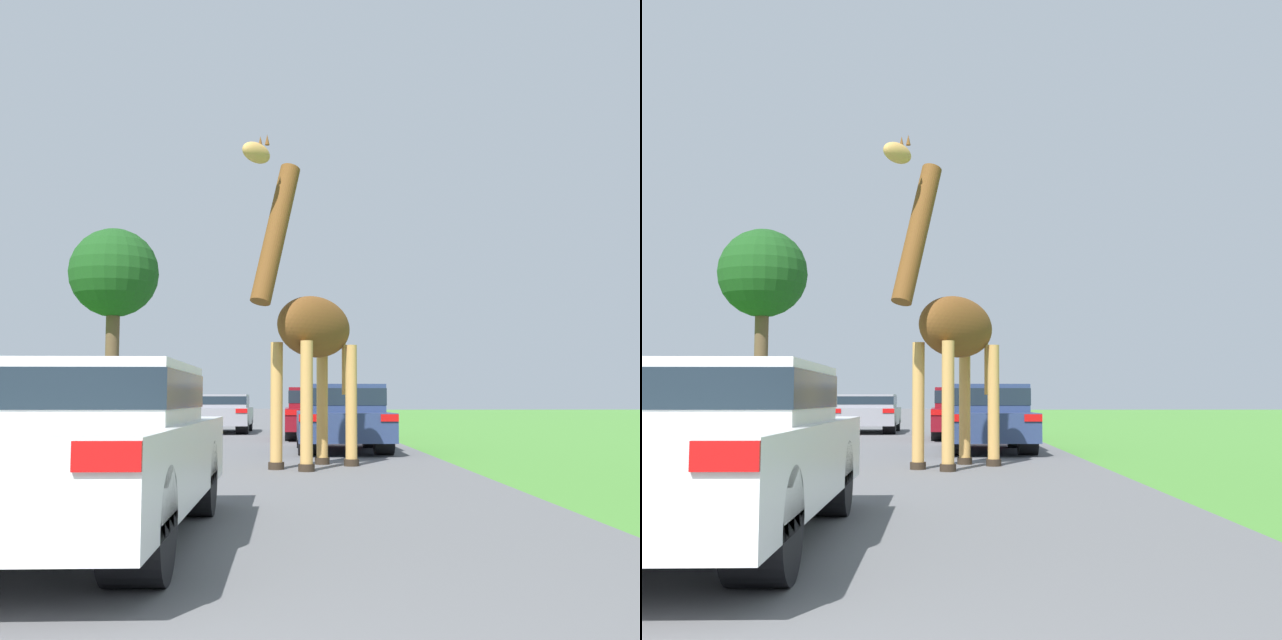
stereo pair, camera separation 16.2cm
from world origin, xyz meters
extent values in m
cube|color=#5B5B5E|center=(0.00, 30.00, 0.00)|extent=(7.59, 120.00, 0.00)
cylinder|color=tan|center=(1.35, 10.57, 0.97)|extent=(0.19, 0.19, 1.94)
cylinder|color=#2D2319|center=(1.35, 10.57, 0.06)|extent=(0.24, 0.24, 0.11)
cylinder|color=tan|center=(0.90, 10.92, 0.97)|extent=(0.19, 0.19, 1.94)
cylinder|color=#2D2319|center=(0.90, 10.92, 0.06)|extent=(0.24, 0.24, 0.11)
cylinder|color=tan|center=(2.09, 11.50, 0.97)|extent=(0.19, 0.19, 1.94)
cylinder|color=#2D2319|center=(2.09, 11.50, 0.06)|extent=(0.24, 0.24, 0.11)
cylinder|color=tan|center=(1.64, 11.86, 0.97)|extent=(0.19, 0.19, 1.94)
cylinder|color=#2D2319|center=(1.64, 11.86, 0.06)|extent=(0.24, 0.24, 0.11)
ellipsoid|color=brown|center=(1.50, 11.21, 2.20)|extent=(1.59, 1.76, 0.97)
cylinder|color=brown|center=(0.89, 10.44, 3.55)|extent=(0.86, 0.97, 2.25)
ellipsoid|color=tan|center=(0.60, 10.07, 4.67)|extent=(0.54, 0.59, 0.30)
cylinder|color=tan|center=(2.00, 11.85, 1.67)|extent=(0.07, 0.07, 1.07)
cone|color=brown|center=(0.75, 10.17, 4.90)|extent=(0.07, 0.07, 0.16)
cone|color=brown|center=(0.65, 10.25, 4.90)|extent=(0.07, 0.07, 0.16)
cube|color=silver|center=(-0.49, 4.69, 0.59)|extent=(1.80, 4.62, 0.59)
cube|color=silver|center=(-0.49, 4.69, 1.11)|extent=(1.62, 2.08, 0.45)
cube|color=#19232D|center=(-0.49, 4.69, 1.13)|extent=(1.64, 2.10, 0.27)
cube|color=red|center=(0.24, 2.38, 0.80)|extent=(0.32, 0.03, 0.14)
cylinder|color=black|center=(-1.21, 6.08, 0.34)|extent=(0.36, 0.69, 0.69)
cylinder|color=black|center=(0.23, 6.08, 0.34)|extent=(0.36, 0.69, 0.69)
cylinder|color=black|center=(0.23, 3.31, 0.34)|extent=(0.36, 0.69, 0.69)
cube|color=maroon|center=(1.94, 20.51, 0.54)|extent=(1.88, 3.96, 0.56)
cube|color=maroon|center=(1.94, 20.51, 1.10)|extent=(1.69, 1.78, 0.56)
cube|color=#19232D|center=(1.94, 20.51, 1.13)|extent=(1.71, 1.80, 0.33)
cube|color=red|center=(1.17, 18.52, 0.74)|extent=(0.34, 0.03, 0.14)
cube|color=red|center=(2.71, 18.52, 0.74)|extent=(0.34, 0.03, 0.14)
cylinder|color=black|center=(1.19, 21.70, 0.30)|extent=(0.38, 0.60, 0.60)
cylinder|color=black|center=(2.69, 21.70, 0.30)|extent=(0.38, 0.60, 0.60)
cylinder|color=black|center=(1.19, 19.32, 0.30)|extent=(0.38, 0.60, 0.60)
cylinder|color=black|center=(2.69, 19.32, 0.30)|extent=(0.38, 0.60, 0.60)
cube|color=navy|center=(2.18, 15.19, 0.53)|extent=(1.82, 3.92, 0.55)
cube|color=navy|center=(2.18, 15.19, 1.08)|extent=(1.64, 1.77, 0.56)
cube|color=#19232D|center=(2.18, 15.19, 1.11)|extent=(1.66, 1.78, 0.34)
cube|color=red|center=(1.44, 13.22, 0.73)|extent=(0.33, 0.03, 0.13)
cube|color=red|center=(2.93, 13.22, 0.73)|extent=(0.33, 0.03, 0.13)
cylinder|color=black|center=(1.46, 16.37, 0.30)|extent=(0.36, 0.60, 0.60)
cylinder|color=black|center=(2.91, 16.37, 0.30)|extent=(0.36, 0.60, 0.60)
cylinder|color=black|center=(1.46, 14.02, 0.30)|extent=(0.36, 0.60, 0.60)
cylinder|color=black|center=(2.91, 14.02, 0.30)|extent=(0.36, 0.60, 0.60)
cube|color=gray|center=(-1.09, 24.56, 0.53)|extent=(1.93, 4.10, 0.53)
cube|color=gray|center=(-1.09, 24.56, 1.01)|extent=(1.74, 1.84, 0.42)
cube|color=#19232D|center=(-1.09, 24.56, 1.03)|extent=(1.75, 1.86, 0.25)
cube|color=red|center=(-1.88, 22.50, 0.72)|extent=(0.35, 0.03, 0.13)
cube|color=red|center=(-0.30, 22.50, 0.72)|extent=(0.35, 0.03, 0.13)
cylinder|color=black|center=(-1.87, 25.79, 0.31)|extent=(0.39, 0.62, 0.62)
cylinder|color=black|center=(-0.32, 25.79, 0.31)|extent=(0.39, 0.62, 0.62)
cylinder|color=black|center=(-1.87, 23.33, 0.31)|extent=(0.39, 0.62, 0.62)
cylinder|color=black|center=(-0.32, 23.33, 0.31)|extent=(0.39, 0.62, 0.62)
cylinder|color=brown|center=(-6.10, 31.44, 2.85)|extent=(0.55, 0.55, 5.69)
sphere|color=#194719|center=(-6.10, 31.44, 6.24)|extent=(3.65, 3.65, 3.65)
camera|label=1|loc=(1.08, -1.41, 1.06)|focal=45.00mm
camera|label=2|loc=(1.25, -1.42, 1.06)|focal=45.00mm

